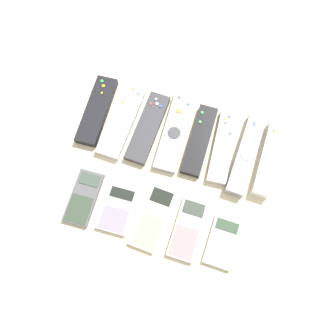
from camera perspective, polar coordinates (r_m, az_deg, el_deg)
The scene contains 14 objects.
ground_plane at distance 0.79m, azimuth -0.69°, elevation -2.51°, with size 3.00×3.00×0.00m, color beige.
remote_0 at distance 0.87m, azimuth -12.26°, elevation 9.76°, with size 0.06×0.19×0.02m.
remote_1 at distance 0.85m, azimuth -7.93°, elevation 8.47°, with size 0.07×0.22×0.02m.
remote_2 at distance 0.84m, azimuth -3.52°, elevation 7.03°, with size 0.06×0.20×0.02m.
remote_3 at distance 0.83m, azimuth 1.24°, elevation 6.46°, with size 0.06×0.22×0.02m.
remote_4 at distance 0.82m, azimuth 5.51°, elevation 4.84°, with size 0.05×0.19×0.02m.
remote_5 at distance 0.83m, azimuth 9.59°, elevation 3.71°, with size 0.06×0.20×0.02m.
remote_6 at distance 0.82m, azimuth 13.47°, elevation 2.45°, with size 0.06×0.22×0.03m.
remote_7 at distance 0.83m, azimuth 17.12°, elevation 1.59°, with size 0.05×0.20×0.03m.
calculator_0 at distance 0.80m, azimuth -14.45°, elevation -5.00°, with size 0.06×0.13×0.01m.
calculator_1 at distance 0.78m, azimuth -8.78°, elevation -7.12°, with size 0.07×0.11×0.01m.
calculator_2 at distance 0.77m, azimuth -2.49°, elevation -8.64°, with size 0.07×0.16×0.01m.
calculator_3 at distance 0.77m, azimuth 3.47°, elevation -10.52°, with size 0.06×0.14×0.01m.
calculator_4 at distance 0.77m, azimuth 9.46°, elevation -12.64°, with size 0.07×0.11×0.01m.
Camera 1 is at (0.07, -0.20, 0.76)m, focal length 35.00 mm.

